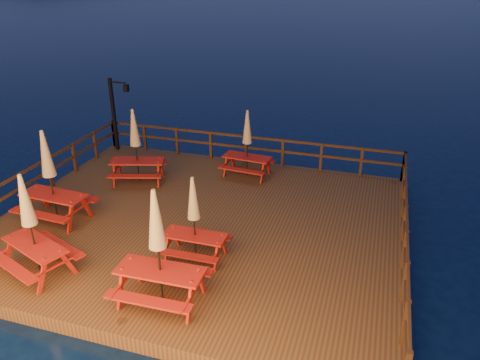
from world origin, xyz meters
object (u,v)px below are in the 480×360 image
Objects in this scene: picnic_table_0 at (30,223)px; picnic_table_2 at (136,145)px; lamp_post at (116,108)px; picnic_table_1 at (194,217)px.

picnic_table_0 is 1.02× the size of picnic_table_2.
picnic_table_0 is 5.61m from picnic_table_2.
lamp_post is at bearing 127.51° from picnic_table_0.
picnic_table_1 is (3.56, 1.75, -0.18)m from picnic_table_0.
picnic_table_1 is at bearing -46.82° from lamp_post.
picnic_table_0 reaches higher than picnic_table_1.
picnic_table_2 reaches higher than picnic_table_1.
lamp_post reaches higher than picnic_table_0.
picnic_table_2 is (-3.77, 3.85, 0.16)m from picnic_table_1.
picnic_table_0 is at bearing -73.30° from lamp_post.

